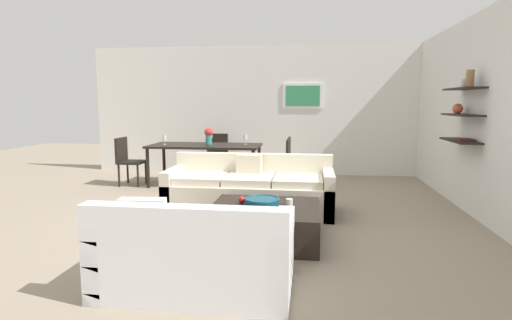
# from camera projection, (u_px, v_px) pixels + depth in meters

# --- Properties ---
(ground_plane) EXTENTS (18.00, 18.00, 0.00)m
(ground_plane) POSITION_uv_depth(u_px,v_px,m) (245.00, 218.00, 5.44)
(ground_plane) COLOR gray
(back_wall_unit) EXTENTS (8.40, 0.09, 2.70)m
(back_wall_unit) POSITION_uv_depth(u_px,v_px,m) (286.00, 110.00, 8.68)
(back_wall_unit) COLOR silver
(back_wall_unit) RESTS_ON ground
(right_wall_shelf_unit) EXTENTS (0.34, 8.20, 2.70)m
(right_wall_shelf_unit) POSITION_uv_depth(u_px,v_px,m) (477.00, 115.00, 5.44)
(right_wall_shelf_unit) COLOR silver
(right_wall_shelf_unit) RESTS_ON ground
(sofa_beige) EXTENTS (2.28, 0.90, 0.78)m
(sofa_beige) POSITION_uv_depth(u_px,v_px,m) (250.00, 191.00, 5.73)
(sofa_beige) COLOR beige
(sofa_beige) RESTS_ON ground
(loveseat_white) EXTENTS (1.54, 0.90, 0.78)m
(loveseat_white) POSITION_uv_depth(u_px,v_px,m) (196.00, 254.00, 3.33)
(loveseat_white) COLOR white
(loveseat_white) RESTS_ON ground
(coffee_table) EXTENTS (1.20, 1.09, 0.38)m
(coffee_table) POSITION_uv_depth(u_px,v_px,m) (265.00, 223.00, 4.54)
(coffee_table) COLOR black
(coffee_table) RESTS_ON ground
(decorative_bowl) EXTENTS (0.39, 0.39, 0.09)m
(decorative_bowl) POSITION_uv_depth(u_px,v_px,m) (262.00, 201.00, 4.56)
(decorative_bowl) COLOR navy
(decorative_bowl) RESTS_ON coffee_table
(candle_jar) EXTENTS (0.08, 0.08, 0.08)m
(candle_jar) POSITION_uv_depth(u_px,v_px,m) (289.00, 202.00, 4.55)
(candle_jar) COLOR silver
(candle_jar) RESTS_ON coffee_table
(apple_on_coffee_table) EXTENTS (0.08, 0.08, 0.08)m
(apple_on_coffee_table) POSITION_uv_depth(u_px,v_px,m) (242.00, 200.00, 4.67)
(apple_on_coffee_table) COLOR red
(apple_on_coffee_table) RESTS_ON coffee_table
(dining_table) EXTENTS (2.02, 0.94, 0.75)m
(dining_table) POSITION_uv_depth(u_px,v_px,m) (205.00, 148.00, 7.54)
(dining_table) COLOR black
(dining_table) RESTS_ON ground
(dining_chair_left_near) EXTENTS (0.44, 0.44, 0.88)m
(dining_chair_left_near) POSITION_uv_depth(u_px,v_px,m) (127.00, 158.00, 7.55)
(dining_chair_left_near) COLOR black
(dining_chair_left_near) RESTS_ON ground
(dining_chair_head) EXTENTS (0.44, 0.44, 0.88)m
(dining_chair_head) POSITION_uv_depth(u_px,v_px,m) (216.00, 152.00, 8.43)
(dining_chair_head) COLOR black
(dining_chair_head) RESTS_ON ground
(dining_chair_right_near) EXTENTS (0.44, 0.44, 0.88)m
(dining_chair_right_near) POSITION_uv_depth(u_px,v_px,m) (281.00, 161.00, 7.17)
(dining_chair_right_near) COLOR black
(dining_chair_right_near) RESTS_ON ground
(dining_chair_right_far) EXTENTS (0.44, 0.44, 0.88)m
(dining_chair_right_far) POSITION_uv_depth(u_px,v_px,m) (283.00, 158.00, 7.59)
(dining_chair_right_far) COLOR black
(dining_chair_right_far) RESTS_ON ground
(wine_glass_left_near) EXTENTS (0.07, 0.07, 0.18)m
(wine_glass_left_near) POSITION_uv_depth(u_px,v_px,m) (164.00, 138.00, 7.50)
(wine_glass_left_near) COLOR silver
(wine_glass_left_near) RESTS_ON dining_table
(wine_glass_right_far) EXTENTS (0.07, 0.07, 0.18)m
(wine_glass_right_far) POSITION_uv_depth(u_px,v_px,m) (245.00, 138.00, 7.53)
(wine_glass_right_far) COLOR silver
(wine_glass_right_far) RESTS_ON dining_table
(wine_glass_head) EXTENTS (0.08, 0.08, 0.19)m
(wine_glass_head) POSITION_uv_depth(u_px,v_px,m) (210.00, 136.00, 7.92)
(wine_glass_head) COLOR silver
(wine_glass_head) RESTS_ON dining_table
(centerpiece_vase) EXTENTS (0.16, 0.16, 0.31)m
(centerpiece_vase) POSITION_uv_depth(u_px,v_px,m) (209.00, 135.00, 7.56)
(centerpiece_vase) COLOR teal
(centerpiece_vase) RESTS_ON dining_table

